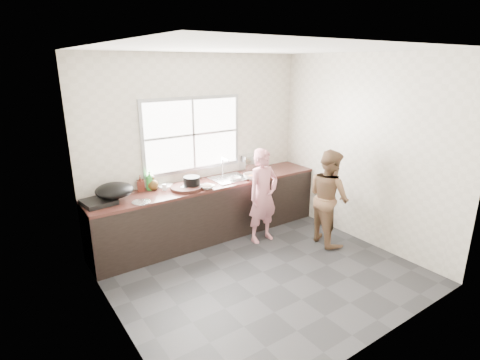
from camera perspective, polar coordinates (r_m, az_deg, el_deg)
floor at (r=4.94m, az=3.46°, el=-13.86°), size 3.60×3.20×0.01m
ceiling at (r=4.23m, az=4.16°, el=19.39°), size 3.60×3.20×0.01m
wall_back at (r=5.70m, az=-6.35°, el=5.07°), size 3.60×0.01×2.70m
wall_left at (r=3.61m, az=-19.34°, el=-3.14°), size 0.01×3.20×2.70m
wall_right at (r=5.67m, az=18.26°, el=4.23°), size 0.01×3.20×2.70m
wall_front at (r=3.36m, az=21.11°, el=-4.83°), size 3.60×0.01×2.70m
cabinet at (r=5.71m, az=-4.51°, el=-4.73°), size 3.60×0.62×0.82m
countertop at (r=5.56m, az=-4.62°, el=-0.63°), size 3.60×0.64×0.04m
sink at (r=5.73m, az=-1.60°, el=0.23°), size 0.55×0.45×0.02m
faucet at (r=5.85m, az=-2.69°, el=2.06°), size 0.02×0.02×0.30m
window_frame at (r=5.60m, az=-7.25°, el=6.91°), size 1.60×0.05×1.10m
window_glazing at (r=5.58m, az=-7.13°, el=6.87°), size 1.50×0.01×1.00m
woman at (r=5.50m, az=3.53°, el=-2.87°), size 0.49×0.33×1.31m
person_side at (r=5.57m, az=13.36°, el=-2.54°), size 0.66×0.78×1.40m
cutting_board at (r=5.30m, az=-8.17°, el=-1.17°), size 0.53×0.53×0.04m
cleaver at (r=5.33m, az=-8.00°, el=-0.85°), size 0.25×0.21×0.01m
bowl_mince at (r=5.29m, az=-5.08°, el=-1.06°), size 0.25×0.25×0.05m
bowl_crabs at (r=5.71m, az=1.86°, el=0.46°), size 0.25×0.25×0.07m
bowl_held at (r=5.64m, az=-0.70°, el=0.25°), size 0.29×0.29×0.07m
black_pot at (r=5.32m, az=-7.37°, el=-0.37°), size 0.25×0.25×0.17m
plate_food at (r=5.49m, az=-11.38°, el=-0.84°), size 0.25×0.25×0.02m
bottle_green at (r=5.33m, az=-13.59°, el=-0.08°), size 0.12×0.12×0.28m
bottle_brown_tall at (r=5.34m, az=-14.92°, el=-0.58°), size 0.11×0.11×0.20m
bottle_brown_short at (r=5.35m, az=-13.14°, el=-0.49°), size 0.16×0.16×0.19m
glass_jar at (r=5.30m, az=-11.43°, el=-1.09°), size 0.08×0.08×0.09m
burner at (r=5.03m, az=-20.75°, el=-3.15°), size 0.42×0.42×0.06m
wok at (r=5.01m, az=-18.60°, el=-1.50°), size 0.59×0.59×0.18m
dish_rack at (r=6.19m, az=1.58°, el=2.73°), size 0.36×0.26×0.26m
pot_lid_left at (r=4.93m, az=-14.84°, el=-3.27°), size 0.23×0.23×0.01m
pot_lid_right at (r=5.28m, az=-17.81°, el=-2.11°), size 0.29×0.29×0.01m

